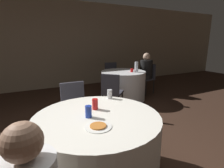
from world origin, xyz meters
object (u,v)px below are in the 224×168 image
(bottle_far, at_px, (136,67))
(chair_far_north, at_px, (112,74))
(soda_can_blue, at_px, (88,112))
(chair_far_southwest, at_px, (112,89))
(soda_can_silver, at_px, (110,94))
(chair_near_north, at_px, (74,104))
(person_black_shirt, at_px, (145,73))
(chair_far_east, at_px, (148,76))
(soda_can_red, at_px, (95,104))
(table_far, at_px, (123,85))
(table_near, at_px, (98,148))
(pizza_plate_near, at_px, (98,126))

(bottle_far, bearing_deg, chair_far_north, 93.73)
(chair_far_north, distance_m, soda_can_blue, 3.78)
(chair_far_southwest, xyz_separation_m, chair_far_north, (0.85, 1.67, 0.00))
(chair_far_north, bearing_deg, soda_can_blue, 68.65)
(soda_can_silver, relative_size, bottle_far, 0.47)
(chair_far_north, distance_m, soda_can_silver, 3.17)
(chair_near_north, distance_m, soda_can_blue, 1.12)
(chair_far_southwest, distance_m, person_black_shirt, 1.74)
(soda_can_silver, xyz_separation_m, bottle_far, (1.53, 1.58, 0.07))
(chair_far_east, height_order, soda_can_red, soda_can_red)
(table_far, relative_size, soda_can_silver, 9.46)
(table_near, height_order, pizza_plate_near, pizza_plate_near)
(table_near, relative_size, soda_can_silver, 10.81)
(chair_far_north, xyz_separation_m, soda_can_red, (-1.77, -3.08, 0.29))
(table_near, bearing_deg, chair_near_north, 88.08)
(chair_far_southwest, xyz_separation_m, soda_can_blue, (-1.06, -1.58, 0.29))
(pizza_plate_near, height_order, bottle_far, bottle_far)
(chair_far_east, xyz_separation_m, soda_can_red, (-2.58, -2.31, 0.29))
(table_near, relative_size, person_black_shirt, 1.11)
(table_far, height_order, chair_near_north, chair_near_north)
(chair_far_southwest, height_order, soda_can_blue, soda_can_blue)
(soda_can_red, bearing_deg, soda_can_silver, 40.66)
(chair_far_southwest, bearing_deg, bottle_far, 70.54)
(soda_can_red, height_order, soda_can_silver, same)
(table_near, bearing_deg, soda_can_blue, -178.57)
(chair_far_east, xyz_separation_m, soda_can_blue, (-2.72, -2.48, 0.29))
(chair_far_north, xyz_separation_m, chair_far_east, (0.81, -0.78, 0.00))
(table_far, bearing_deg, pizza_plate_near, -124.73)
(soda_can_red, bearing_deg, soda_can_blue, -128.94)
(chair_far_north, xyz_separation_m, soda_can_blue, (-1.91, -3.25, 0.29))
(chair_far_southwest, distance_m, chair_far_north, 1.88)
(chair_far_southwest, height_order, chair_far_east, same)
(table_far, height_order, soda_can_silver, soda_can_silver)
(chair_near_north, distance_m, chair_far_north, 2.82)
(table_far, distance_m, bottle_far, 0.61)
(chair_far_east, height_order, soda_can_blue, soda_can_blue)
(table_near, relative_size, chair_far_east, 1.53)
(pizza_plate_near, bearing_deg, chair_far_southwest, 59.92)
(person_black_shirt, distance_m, soda_can_red, 3.34)
(chair_near_north, distance_m, soda_can_silver, 0.76)
(table_far, relative_size, soda_can_blue, 9.46)
(chair_near_north, bearing_deg, soda_can_red, 92.61)
(soda_can_red, bearing_deg, chair_far_east, 41.81)
(chair_far_north, bearing_deg, soda_can_red, 69.18)
(soda_can_silver, bearing_deg, soda_can_red, -139.34)
(table_near, xyz_separation_m, bottle_far, (1.89, 2.03, 0.51))
(person_black_shirt, distance_m, bottle_far, 0.77)
(table_far, distance_m, chair_far_east, 1.00)
(chair_far_southwest, bearing_deg, soda_can_silver, -73.25)
(bottle_far, bearing_deg, soda_can_silver, -133.98)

